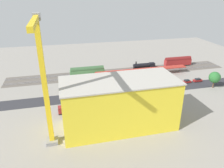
# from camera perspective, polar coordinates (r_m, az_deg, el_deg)

# --- Properties ---
(ground_plane) EXTENTS (204.93, 204.93, 0.00)m
(ground_plane) POSITION_cam_1_polar(r_m,az_deg,el_deg) (107.45, 5.62, -1.04)
(ground_plane) COLOR gray
(ground_plane) RESTS_ON ground
(rail_bed) EXTENTS (128.20, 15.56, 0.01)m
(rail_bed) POSITION_cam_1_polar(r_m,az_deg,el_deg) (127.27, 2.39, 3.08)
(rail_bed) COLOR #5B544C
(rail_bed) RESTS_ON ground
(street_asphalt) EXTENTS (128.16, 10.12, 0.01)m
(street_asphalt) POSITION_cam_1_polar(r_m,az_deg,el_deg) (104.09, 6.30, -1.92)
(street_asphalt) COLOR #2D2D33
(street_asphalt) RESTS_ON ground
(track_rails) EXTENTS (128.08, 9.12, 0.12)m
(track_rails) POSITION_cam_1_polar(r_m,az_deg,el_deg) (127.20, 2.39, 3.16)
(track_rails) COLOR #9E9EA8
(track_rails) RESTS_ON ground
(platform_canopy_near) EXTENTS (52.74, 4.62, 3.99)m
(platform_canopy_near) POSITION_cam_1_polar(r_m,az_deg,el_deg) (121.73, 7.94, 3.77)
(platform_canopy_near) COLOR #A82D23
(platform_canopy_near) RESTS_ON ground
(locomotive) EXTENTS (15.07, 2.70, 4.88)m
(locomotive) POSITION_cam_1_polar(r_m,az_deg,el_deg) (134.66, 8.77, 4.76)
(locomotive) COLOR black
(locomotive) RESTS_ON ground
(passenger_coach) EXTENTS (17.60, 3.33, 5.96)m
(passenger_coach) POSITION_cam_1_polar(r_m,az_deg,el_deg) (143.70, 17.01, 5.79)
(passenger_coach) COLOR black
(passenger_coach) RESTS_ON ground
(freight_coach_far) EXTENTS (18.89, 3.16, 6.28)m
(freight_coach_far) POSITION_cam_1_polar(r_m,az_deg,el_deg) (119.46, -6.53, 3.23)
(freight_coach_far) COLOR black
(freight_coach_far) RESTS_ON ground
(parked_car_0) EXTENTS (4.84, 1.99, 1.84)m
(parked_car_0) POSITION_cam_1_polar(r_m,az_deg,el_deg) (122.60, 21.67, 0.94)
(parked_car_0) COLOR black
(parked_car_0) RESTS_ON ground
(parked_car_1) EXTENTS (4.55, 2.04, 1.71)m
(parked_car_1) POSITION_cam_1_polar(r_m,az_deg,el_deg) (119.06, 19.14, 0.63)
(parked_car_1) COLOR black
(parked_car_1) RESTS_ON ground
(parked_car_2) EXTENTS (4.75, 1.98, 1.74)m
(parked_car_2) POSITION_cam_1_polar(r_m,az_deg,el_deg) (114.86, 15.68, 0.25)
(parked_car_2) COLOR black
(parked_car_2) RESTS_ON ground
(parked_car_3) EXTENTS (4.80, 1.89, 1.65)m
(parked_car_3) POSITION_cam_1_polar(r_m,az_deg,el_deg) (111.68, 12.49, -0.11)
(parked_car_3) COLOR black
(parked_car_3) RESTS_ON ground
(parked_car_4) EXTENTS (4.51, 1.96, 1.82)m
(parked_car_4) POSITION_cam_1_polar(r_m,az_deg,el_deg) (109.02, 9.02, -0.39)
(parked_car_4) COLOR black
(parked_car_4) RESTS_ON ground
(parked_car_5) EXTENTS (4.41, 2.02, 1.75)m
(parked_car_5) POSITION_cam_1_polar(r_m,az_deg,el_deg) (105.97, 5.09, -0.93)
(parked_car_5) COLOR black
(parked_car_5) RESTS_ON ground
(construction_building) EXTENTS (38.66, 16.50, 17.18)m
(construction_building) POSITION_cam_1_polar(r_m,az_deg,el_deg) (74.51, 1.95, -5.34)
(construction_building) COLOR yellow
(construction_building) RESTS_ON ground
(construction_roof_slab) EXTENTS (39.27, 17.10, 0.40)m
(construction_roof_slab) POSITION_cam_1_polar(r_m,az_deg,el_deg) (70.67, 2.05, 0.90)
(construction_roof_slab) COLOR #ADA89E
(construction_roof_slab) RESTS_ON construction_building
(tower_crane) EXTENTS (3.60, 22.92, 39.14)m
(tower_crane) POSITION_cam_1_polar(r_m,az_deg,el_deg) (61.52, -17.64, 1.26)
(tower_crane) COLOR gray
(tower_crane) RESTS_ON ground
(box_truck_0) EXTENTS (9.25, 2.81, 3.43)m
(box_truck_0) POSITION_cam_1_polar(r_m,az_deg,el_deg) (87.24, -10.94, -6.36)
(box_truck_0) COLOR black
(box_truck_0) RESTS_ON ground
(street_tree_0) EXTENTS (5.59, 5.59, 7.72)m
(street_tree_0) POSITION_cam_1_polar(r_m,az_deg,el_deg) (98.43, 9.79, -0.55)
(street_tree_0) COLOR brown
(street_tree_0) RESTS_ON ground
(street_tree_1) EXTENTS (5.52, 5.52, 8.30)m
(street_tree_1) POSITION_cam_1_polar(r_m,az_deg,el_deg) (116.40, 25.49, 1.59)
(street_tree_1) COLOR brown
(street_tree_1) RESTS_ON ground
(street_tree_2) EXTENTS (5.98, 5.98, 8.68)m
(street_tree_2) POSITION_cam_1_polar(r_m,az_deg,el_deg) (92.38, -4.35, -1.40)
(street_tree_2) COLOR brown
(street_tree_2) RESTS_ON ground
(street_tree_3) EXTENTS (5.91, 5.91, 8.90)m
(street_tree_3) POSITION_cam_1_polar(r_m,az_deg,el_deg) (93.43, -4.27, -0.92)
(street_tree_3) COLOR brown
(street_tree_3) RESTS_ON ground
(traffic_light) EXTENTS (0.50, 0.36, 6.91)m
(traffic_light) POSITION_cam_1_polar(r_m,az_deg,el_deg) (92.84, -11.53, -2.48)
(traffic_light) COLOR #333333
(traffic_light) RESTS_ON ground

